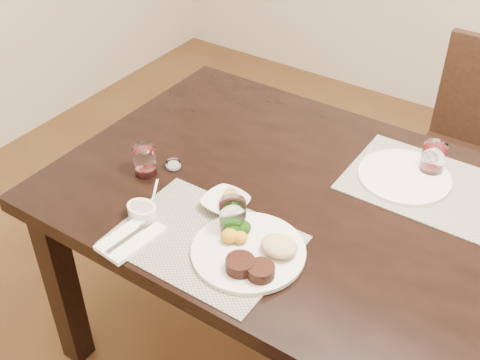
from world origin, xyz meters
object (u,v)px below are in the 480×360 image
Objects in this scene: chair_far at (475,145)px; cracker_bowl at (226,203)px; steak_knife at (261,267)px; far_plate at (404,177)px; wine_glass_near at (233,218)px; dinner_plate at (252,251)px.

cracker_bowl is at bearing -111.08° from chair_far.
chair_far reaches higher than steak_knife.
chair_far is 3.29× the size of far_plate.
wine_glass_near is at bearing -106.82° from chair_far.
wine_glass_near is (-0.36, -1.18, 0.29)m from chair_far.
chair_far is 1.22m from cracker_bowl.
dinner_plate is 1.23× the size of steak_knife.
dinner_plate is 0.56m from far_plate.
chair_far reaches higher than far_plate.
dinner_plate is 1.08× the size of far_plate.
steak_knife is 0.57m from far_plate.
chair_far is at bearing 68.92° from cracker_bowl.
dinner_plate is at bearing -110.47° from far_plate.
cracker_bowl is at bearing -131.76° from far_plate.
cracker_bowl is (-0.43, -1.11, 0.27)m from chair_far.
cracker_bowl is (-0.17, 0.12, 0.00)m from dinner_plate.
wine_glass_near reaches higher than far_plate.
steak_knife is 0.88× the size of far_plate.
steak_knife is (-0.22, -1.25, 0.26)m from chair_far.
cracker_bowl is at bearing 149.64° from dinner_plate.
wine_glass_near reaches higher than dinner_plate.
wine_glass_near is (-0.14, 0.07, 0.04)m from steak_knife.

